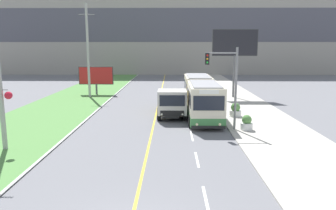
# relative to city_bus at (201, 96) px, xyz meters

# --- Properties ---
(apartment_block_background) EXTENTS (80.00, 8.04, 19.20)m
(apartment_block_background) POSITION_rel_city_bus_xyz_m (-3.96, 43.42, 8.01)
(apartment_block_background) COLOR gray
(apartment_block_background) RESTS_ON ground_plane
(city_bus) EXTENTS (2.61, 12.80, 3.13)m
(city_bus) POSITION_rel_city_bus_xyz_m (0.00, 0.00, 0.00)
(city_bus) COLOR beige
(city_bus) RESTS_ON ground_plane
(dump_truck) EXTENTS (2.44, 6.52, 2.44)m
(dump_truck) POSITION_rel_city_bus_xyz_m (-2.53, -1.48, -0.37)
(dump_truck) COLOR black
(dump_truck) RESTS_ON ground_plane
(utility_pole_far) EXTENTS (1.80, 0.28, 10.73)m
(utility_pole_far) POSITION_rel_city_bus_xyz_m (-12.26, 9.55, 3.83)
(utility_pole_far) COLOR #9E9E99
(utility_pole_far) RESTS_ON ground_plane
(traffic_light_mast) EXTENTS (2.28, 0.32, 5.90)m
(traffic_light_mast) POSITION_rel_city_bus_xyz_m (1.29, -5.72, 2.16)
(traffic_light_mast) COLOR slate
(traffic_light_mast) RESTS_ON ground_plane
(billboard_large) EXTENTS (5.15, 0.24, 7.81)m
(billboard_large) POSITION_rel_city_bus_xyz_m (4.60, 9.23, 4.43)
(billboard_large) COLOR #59595B
(billboard_large) RESTS_ON ground_plane
(billboard_small) EXTENTS (4.24, 0.24, 3.46)m
(billboard_small) POSITION_rel_city_bus_xyz_m (-11.91, 11.60, 0.71)
(billboard_small) COLOR #59595B
(billboard_small) RESTS_ON ground_plane
(planter_round_near) EXTENTS (0.85, 0.85, 1.08)m
(planter_round_near) POSITION_rel_city_bus_xyz_m (2.77, -5.86, -1.03)
(planter_round_near) COLOR silver
(planter_round_near) RESTS_ON sidewalk_right
(planter_round_second) EXTENTS (0.97, 0.97, 1.16)m
(planter_round_second) POSITION_rel_city_bus_xyz_m (2.84, -1.31, -1.00)
(planter_round_second) COLOR silver
(planter_round_second) RESTS_ON sidewalk_right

